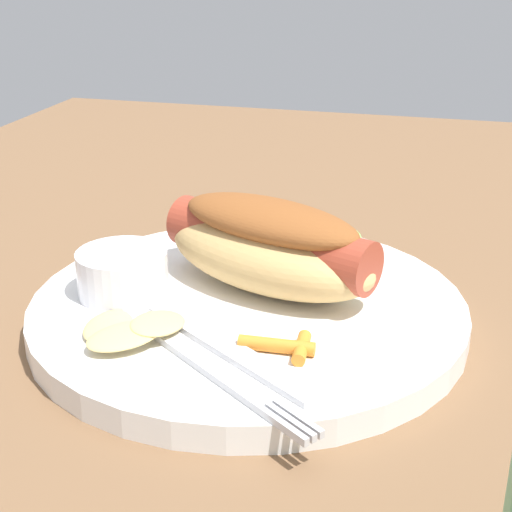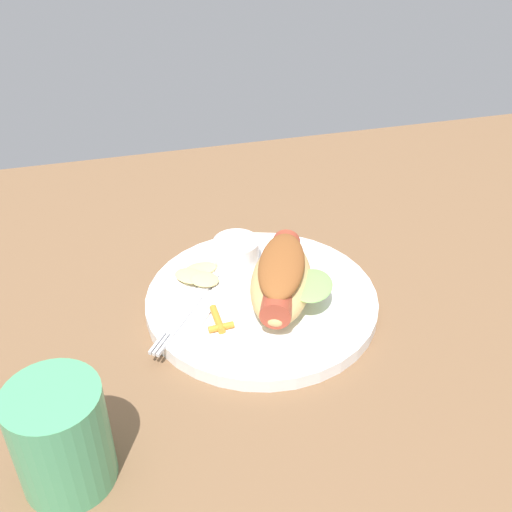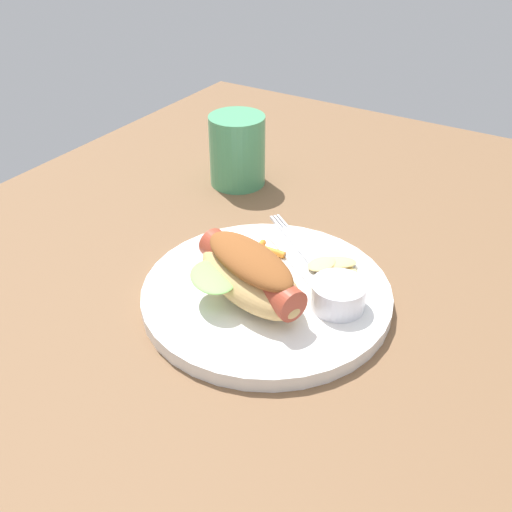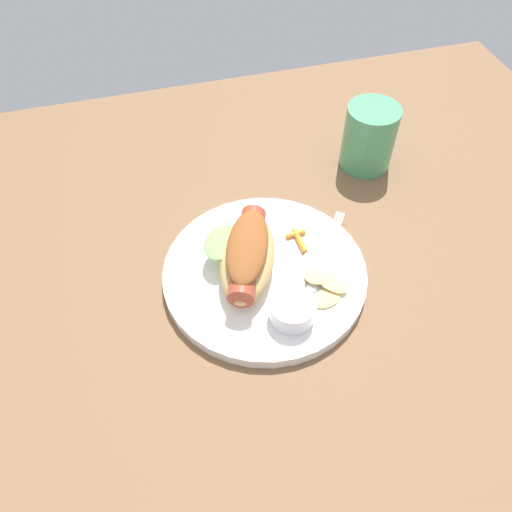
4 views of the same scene
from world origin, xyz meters
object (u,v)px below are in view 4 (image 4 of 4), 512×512
(fork, at_px, (326,252))
(knife, at_px, (310,255))
(carrot_garnish, at_px, (298,238))
(drinking_cup, at_px, (369,137))
(sauce_ramekin, at_px, (292,310))
(hot_dog, at_px, (247,254))
(chips_pile, at_px, (325,287))
(plate, at_px, (265,273))

(fork, distance_m, knife, 0.02)
(carrot_garnish, bearing_deg, fork, -46.59)
(knife, relative_size, drinking_cup, 1.31)
(drinking_cup, bearing_deg, sauce_ramekin, -128.72)
(hot_dog, height_order, drinking_cup, drinking_cup)
(chips_pile, relative_size, drinking_cup, 0.64)
(sauce_ramekin, bearing_deg, chips_pile, 26.57)
(plate, xyz_separation_m, carrot_garnish, (0.06, 0.04, 0.01))
(sauce_ramekin, xyz_separation_m, fork, (0.07, 0.08, -0.01))
(fork, bearing_deg, drinking_cup, -0.62)
(drinking_cup, bearing_deg, fork, -127.03)
(fork, relative_size, knife, 0.93)
(plate, distance_m, carrot_garnish, 0.07)
(knife, distance_m, drinking_cup, 0.23)
(plate, distance_m, drinking_cup, 0.28)
(chips_pile, distance_m, drinking_cup, 0.27)
(sauce_ramekin, distance_m, knife, 0.10)
(knife, bearing_deg, fork, -56.75)
(carrot_garnish, bearing_deg, plate, -147.34)
(sauce_ramekin, xyz_separation_m, carrot_garnish, (0.05, 0.11, -0.01))
(plate, xyz_separation_m, drinking_cup, (0.21, 0.18, 0.04))
(knife, distance_m, chips_pile, 0.06)
(sauce_ramekin, relative_size, drinking_cup, 0.55)
(plate, distance_m, hot_dog, 0.04)
(sauce_ramekin, height_order, carrot_garnish, sauce_ramekin)
(hot_dog, bearing_deg, drinking_cup, -32.89)
(hot_dog, bearing_deg, chips_pile, -102.93)
(carrot_garnish, bearing_deg, drinking_cup, 41.70)
(hot_dog, relative_size, carrot_garnish, 3.85)
(sauce_ramekin, bearing_deg, carrot_garnish, 68.13)
(carrot_garnish, bearing_deg, sauce_ramekin, -111.87)
(sauce_ramekin, xyz_separation_m, drinking_cup, (0.20, 0.25, 0.02))
(hot_dog, height_order, chips_pile, hot_dog)
(hot_dog, height_order, knife, hot_dog)
(sauce_ramekin, distance_m, chips_pile, 0.06)
(hot_dog, xyz_separation_m, carrot_garnish, (0.08, 0.03, -0.02))
(plate, bearing_deg, hot_dog, 157.69)
(chips_pile, bearing_deg, fork, 68.79)
(sauce_ramekin, bearing_deg, knife, 57.88)
(hot_dog, bearing_deg, plate, -90.78)
(carrot_garnish, height_order, drinking_cup, drinking_cup)
(knife, xyz_separation_m, chips_pile, (0.00, -0.06, 0.00))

